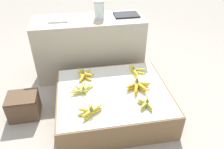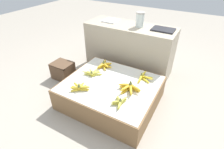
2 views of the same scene
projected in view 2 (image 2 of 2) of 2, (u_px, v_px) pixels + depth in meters
ground_plane at (111, 101)px, 2.19m from camera, size 10.00×10.00×0.00m
display_platform at (111, 93)px, 2.11m from camera, size 1.07×0.91×0.28m
back_vendor_table at (129, 49)px, 2.64m from camera, size 1.28×0.48×0.71m
wooden_crate at (63, 70)px, 2.56m from camera, size 0.29×0.24×0.24m
banana_bunch_front_left at (79, 87)px, 1.92m from camera, size 0.22×0.19×0.10m
banana_bunch_front_midleft at (120, 102)px, 1.73m from camera, size 0.13×0.19×0.09m
banana_bunch_middle_left at (92, 73)px, 2.17m from camera, size 0.24×0.18×0.08m
banana_bunch_middle_midleft at (129, 88)px, 1.91m from camera, size 0.27×0.19×0.11m
banana_bunch_back_left at (104, 65)px, 2.32m from camera, size 0.18×0.23×0.11m
banana_bunch_back_midleft at (143, 77)px, 2.10m from camera, size 0.18×0.28×0.08m
glass_jar at (140, 19)px, 2.33m from camera, size 0.12×0.12×0.20m
foam_tray_white at (111, 20)px, 2.60m from camera, size 0.21×0.22×0.02m
foam_tray_dark at (163, 29)px, 2.27m from camera, size 0.29×0.21×0.02m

